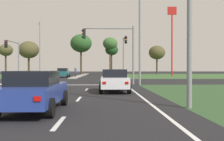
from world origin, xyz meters
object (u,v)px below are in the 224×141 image
traffic_signal_far_left (14,52)px  treeline_fifth (110,44)px  car_blue_second (35,90)px  treeline_sixth (157,53)px  traffic_signal_far_right (124,50)px  treeline_fourth (112,50)px  traffic_signal_near_right (114,44)px  street_lamp_third (40,46)px  car_white_fifth (114,80)px  treeline_second (29,50)px  fastfood_pole_sign (172,27)px  treeline_near (6,50)px  car_teal_third (63,73)px  treeline_third (81,43)px  street_lamp_second (139,30)px  pedestrian_at_median (76,71)px

traffic_signal_far_left → treeline_fifth: size_ratio=0.59×
car_blue_second → treeline_sixth: size_ratio=0.62×
traffic_signal_far_right → treeline_fourth: bearing=91.9°
traffic_signal_near_right → street_lamp_third: 31.69m
car_white_fifth → treeline_second: treeline_second is taller
treeline_second → fastfood_pole_sign: bearing=-17.6°
car_white_fifth → treeline_sixth: size_ratio=0.59×
fastfood_pole_sign → treeline_near: 41.01m
fastfood_pole_sign → treeline_second: size_ratio=1.75×
car_teal_third → treeline_third: bearing=-95.1°
car_teal_third → treeline_fourth: bearing=-114.2°
treeline_second → car_white_fifth: bearing=-67.9°
fastfood_pole_sign → treeline_second: bearing=162.4°
treeline_second → treeline_fourth: 20.08m
car_blue_second → treeline_fifth: treeline_fifth is taller
treeline_near → treeline_fourth: (26.57, -0.79, 0.12)m
street_lamp_second → treeline_second: (-21.36, 39.11, 0.80)m
car_blue_second → treeline_sixth: treeline_sixth is taller
car_teal_third → treeline_fifth: 22.27m
car_white_fifth → treeline_fifth: 48.48m
car_teal_third → street_lamp_third: size_ratio=0.39×
traffic_signal_far_right → treeline_sixth: (10.63, 30.39, 1.42)m
traffic_signal_far_right → treeline_second: bearing=127.8°
treeline_fifth → car_white_fifth: bearing=-90.9°
pedestrian_at_median → fastfood_pole_sign: size_ratio=0.12×
traffic_signal_far_left → street_lamp_third: 17.29m
car_teal_third → treeline_second: size_ratio=0.54×
car_blue_second → traffic_signal_near_right: 16.44m
car_white_fifth → treeline_fifth: treeline_fifth is taller
pedestrian_at_median → treeline_third: treeline_third is taller
car_teal_third → car_white_fifth: size_ratio=0.98×
treeline_fifth → treeline_sixth: 12.30m
traffic_signal_far_left → treeline_second: bearing=101.8°
fastfood_pole_sign → treeline_third: size_ratio=1.44×
traffic_signal_near_right → treeline_near: 49.07m
treeline_fourth → treeline_second: bearing=-173.0°
car_teal_third → car_white_fifth: car_teal_third is taller
car_teal_third → treeline_fifth: size_ratio=0.47×
car_teal_third → traffic_signal_far_right: bearing=137.4°
traffic_signal_far_left → treeline_second: size_ratio=0.67×
traffic_signal_far_right → treeline_second: treeline_second is taller
traffic_signal_far_left → fastfood_pole_sign: 31.96m
street_lamp_third → treeline_fourth: street_lamp_third is taller
traffic_signal_far_left → treeline_third: treeline_third is taller
car_blue_second → traffic_signal_near_right: size_ratio=0.81×
traffic_signal_far_right → street_lamp_second: (0.46, -12.20, 1.02)m
car_white_fifth → treeline_second: (-18.77, 46.33, 5.19)m
street_lamp_third → treeline_near: 17.79m
treeline_near → treeline_fourth: 26.58m
traffic_signal_near_right → treeline_third: size_ratio=0.58×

